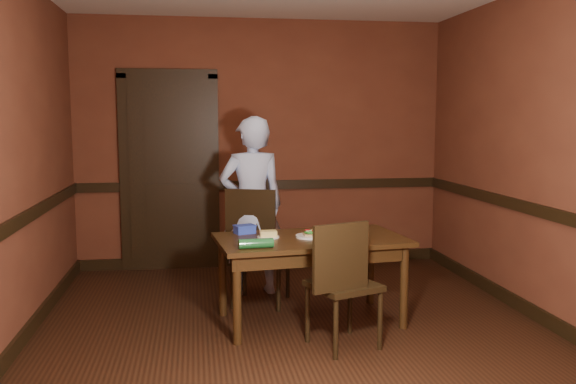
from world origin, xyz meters
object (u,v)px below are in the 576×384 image
object	(u,v)px
person	(252,206)
cheese_saucer	(268,235)
chair_far	(261,248)
sauce_jar	(354,233)
food_tub	(245,229)
dining_table	(310,280)
sandwich_plate	(310,235)
chair_near	(344,283)

from	to	relation	value
person	cheese_saucer	size ratio (longest dim) A/B	9.30
chair_far	cheese_saucer	distance (m)	0.56
sauce_jar	food_tub	bearing A→B (deg)	157.42
person	sauce_jar	world-z (taller)	person
dining_table	person	xyz separation A→B (m)	(-0.39, 0.87, 0.48)
sandwich_plate	food_tub	bearing A→B (deg)	154.89
sandwich_plate	sauce_jar	distance (m)	0.35
dining_table	sandwich_plate	world-z (taller)	sandwich_plate
sandwich_plate	food_tub	distance (m)	0.56
chair_near	sandwich_plate	size ratio (longest dim) A/B	3.92
dining_table	sandwich_plate	distance (m)	0.36
person	chair_far	bearing A→B (deg)	90.84
sauce_jar	cheese_saucer	world-z (taller)	sauce_jar
dining_table	sauce_jar	bearing A→B (deg)	-23.78
dining_table	person	size ratio (longest dim) A/B	0.89
sauce_jar	food_tub	world-z (taller)	sauce_jar
chair_far	food_tub	bearing A→B (deg)	-98.21
sandwich_plate	cheese_saucer	bearing A→B (deg)	174.04
food_tub	sandwich_plate	bearing A→B (deg)	-44.86
chair_near	sauce_jar	distance (m)	0.56
sandwich_plate	dining_table	bearing A→B (deg)	-82.90
chair_far	sauce_jar	size ratio (longest dim) A/B	10.44
chair_near	food_tub	bearing A→B (deg)	-71.20
chair_far	chair_near	xyz separation A→B (m)	(0.48, -1.11, -0.03)
food_tub	person	bearing A→B (deg)	59.62
person	sandwich_plate	world-z (taller)	person
person	cheese_saucer	xyz separation A→B (m)	(0.05, -0.83, -0.11)
sandwich_plate	sauce_jar	xyz separation A→B (m)	(0.33, -0.11, 0.03)
sauce_jar	food_tub	distance (m)	0.90
chair_near	sauce_jar	world-z (taller)	chair_near
dining_table	chair_far	distance (m)	0.67
person	food_tub	bearing A→B (deg)	71.84
food_tub	chair_far	bearing A→B (deg)	42.33
cheese_saucer	food_tub	bearing A→B (deg)	130.29
cheese_saucer	person	bearing A→B (deg)	93.64
person	food_tub	xyz separation A→B (m)	(-0.12, -0.63, -0.10)
dining_table	sandwich_plate	bearing A→B (deg)	90.87
cheese_saucer	food_tub	xyz separation A→B (m)	(-0.17, 0.20, 0.01)
sauce_jar	chair_near	bearing A→B (deg)	-113.41
dining_table	sauce_jar	world-z (taller)	sauce_jar
sandwich_plate	chair_near	bearing A→B (deg)	-76.28
sauce_jar	cheese_saucer	size ratio (longest dim) A/B	0.54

